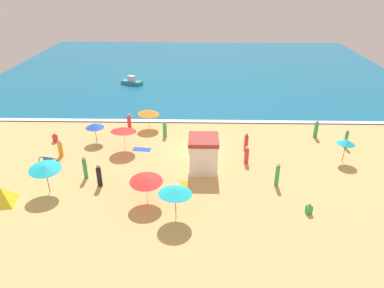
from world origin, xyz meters
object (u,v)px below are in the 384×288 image
Objects in this scene: beachgoer_11 at (85,168)px; beachgoer_8 at (60,149)px; beachgoer_0 at (246,142)px; beachgoer_7 at (309,209)px; beachgoer_10 at (165,129)px; small_boat_0 at (132,82)px; beach_tent at (2,195)px; beachgoer_1 at (247,155)px; beach_umbrella_1 at (95,126)px; beach_umbrella_3 at (175,191)px; beachgoer_6 at (190,140)px; beachgoer_4 at (346,139)px; parked_bicycle at (48,161)px; beachgoer_2 at (55,138)px; beach_umbrella_0 at (346,142)px; beach_umbrella_4 at (124,129)px; beach_umbrella_5 at (149,112)px; beachgoer_12 at (316,129)px; beachgoer_3 at (129,122)px; beachgoer_9 at (99,176)px; beachgoer_5 at (277,175)px; beach_umbrella_6 at (45,167)px; lifeguard_cabana at (203,154)px; beach_umbrella_2 at (146,180)px.

beachgoer_8 is at bearing 132.08° from beachgoer_11.
beachgoer_0 is 9.69m from beachgoer_7.
small_boat_0 is at bearing 110.16° from beachgoer_10.
beachgoer_1 reaches higher than beach_tent.
beach_umbrella_3 is at bearing -53.85° from beach_umbrella_1.
beachgoer_4 is at bearing 1.75° from beachgoer_6.
parked_bicycle is (-11.02, 6.79, -1.76)m from beach_umbrella_3.
beachgoer_2 is (-17.75, 1.30, -0.35)m from beachgoer_0.
beach_umbrella_1 is 1.31× the size of parked_bicycle.
beach_umbrella_4 is (-18.76, 1.71, 0.16)m from beach_umbrella_0.
beachgoer_12 is at bearing -6.04° from beach_umbrella_5.
beachgoer_3 is at bearing 161.91° from beach_umbrella_0.
beach_umbrella_5 is 11.01m from beachgoer_9.
parked_bicycle is at bearing -126.43° from beachgoer_3.
beachgoer_0 is at bearing -157.78° from beachgoer_12.
parked_bicycle is 1.13× the size of beachgoer_1.
beachgoer_3 reaches higher than parked_bicycle.
beachgoer_11 reaches higher than beach_tent.
beachgoer_5 is (18.34, -2.66, 0.53)m from parked_bicycle.
beach_umbrella_1 reaches higher than beachgoer_6.
beach_umbrella_6 is at bearing -68.13° from parked_bicycle.
beachgoer_0 is (10.83, 0.28, -1.30)m from beach_umbrella_4.
lifeguard_cabana reaches higher than beachgoer_10.
beach_umbrella_6 is 3.24× the size of beachgoer_2.
beachgoer_7 is (7.04, -5.53, -1.13)m from lifeguard_cabana.
small_boat_0 is at bearing 98.12° from beach_umbrella_4.
beach_umbrella_0 reaches higher than beach_umbrella_1.
beachgoer_3 is at bearing 175.54° from beachgoer_12.
parked_bicycle is (-7.42, -7.67, -1.42)m from beach_umbrella_5.
beachgoer_10 is (3.30, 3.02, -1.31)m from beach_umbrella_4.
beach_tent is (-10.07, -0.25, -1.25)m from beach_umbrella_2.
beachgoer_9 is at bearing 15.28° from beach_umbrella_6.
beach_umbrella_1 is 1.48× the size of beachgoer_6.
beachgoer_0 reaches higher than beachgoer_6.
beachgoer_10 is (-1.86, 12.64, -1.40)m from beach_umbrella_3.
parked_bicycle is (-8.92, 5.07, -1.49)m from beach_umbrella_2.
lifeguard_cabana is 4.17m from beachgoer_6.
beachgoer_8 is at bearing -167.09° from beach_umbrella_4.
beach_umbrella_0 is 1.19× the size of parked_bicycle.
beach_umbrella_3 is 10.35m from beachgoer_6.
parked_bicycle is 1.14× the size of beachgoer_6.
beach_umbrella_5 is 1.37× the size of beachgoer_0.
beachgoer_7 is 12.60m from beachgoer_12.
beachgoer_2 is 0.55× the size of beachgoer_4.
beachgoer_5 is (1.65, -5.75, 0.16)m from beachgoer_0.
beachgoer_6 is at bearing 176.04° from beachgoer_0.
small_boat_0 reaches higher than beachgoer_7.
beachgoer_10 is at bearing 162.98° from beach_umbrella_0.
beachgoer_4 is (19.94, 1.05, -1.25)m from beach_umbrella_4.
beach_umbrella_1 is 0.76× the size of small_boat_0.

